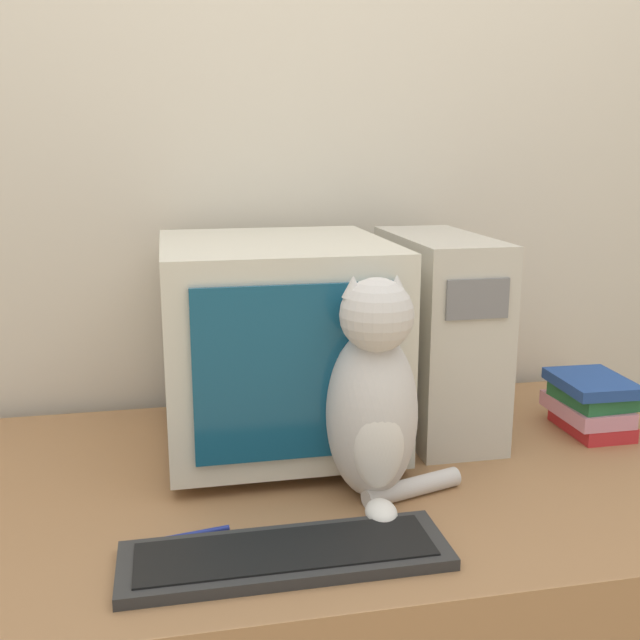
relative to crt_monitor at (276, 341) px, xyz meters
name	(u,v)px	position (x,y,z in m)	size (l,w,h in m)	color
wall_back	(284,194)	(0.07, 0.33, 0.27)	(7.00, 0.05, 2.50)	beige
crt_monitor	(276,341)	(0.00, 0.00, 0.00)	(0.44, 0.48, 0.42)	beige
computer_tower	(437,333)	(0.35, 0.02, -0.01)	(0.17, 0.40, 0.42)	beige
keyboard	(286,555)	(-0.05, -0.45, -0.21)	(0.49, 0.15, 0.02)	#2D2D2D
cat	(374,402)	(0.13, -0.27, -0.04)	(0.25, 0.25, 0.40)	silver
book_stack	(591,403)	(0.67, -0.07, -0.15)	(0.16, 0.19, 0.12)	red
pen	(187,535)	(-0.20, -0.35, -0.21)	(0.13, 0.03, 0.01)	navy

